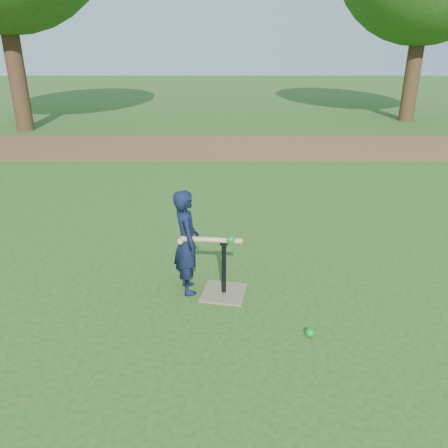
{
  "coord_description": "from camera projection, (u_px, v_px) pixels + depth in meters",
  "views": [
    {
      "loc": [
        0.17,
        -3.59,
        2.33
      ],
      "look_at": [
        0.16,
        0.6,
        0.65
      ],
      "focal_mm": 35.0,
      "sensor_mm": 36.0,
      "label": 1
    }
  ],
  "objects": [
    {
      "name": "ground",
      "position": [
        207.0,
        310.0,
        4.2
      ],
      "size": [
        80.0,
        80.0,
        0.0
      ],
      "primitive_type": "plane",
      "color": "#285116",
      "rests_on": "ground"
    },
    {
      "name": "dirt_strip",
      "position": [
        219.0,
        147.0,
        11.16
      ],
      "size": [
        24.0,
        3.0,
        0.01
      ],
      "primitive_type": "cube",
      "color": "brown",
      "rests_on": "ground"
    },
    {
      "name": "child",
      "position": [
        187.0,
        242.0,
        4.35
      ],
      "size": [
        0.36,
        0.45,
        1.09
      ],
      "primitive_type": "imported",
      "rotation": [
        0.0,
        0.0,
        1.84
      ],
      "color": "#111633",
      "rests_on": "ground"
    },
    {
      "name": "wiffle_ball_ground",
      "position": [
        310.0,
        333.0,
        3.79
      ],
      "size": [
        0.08,
        0.08,
        0.08
      ],
      "primitive_type": "sphere",
      "color": "#0D9324",
      "rests_on": "ground"
    },
    {
      "name": "batting_tee",
      "position": [
        224.0,
        284.0,
        4.44
      ],
      "size": [
        0.5,
        0.5,
        0.61
      ],
      "color": "olive",
      "rests_on": "ground"
    },
    {
      "name": "swing_action",
      "position": [
        212.0,
        240.0,
        4.21
      ],
      "size": [
        0.63,
        0.17,
        0.11
      ],
      "color": "tan",
      "rests_on": "ground"
    }
  ]
}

